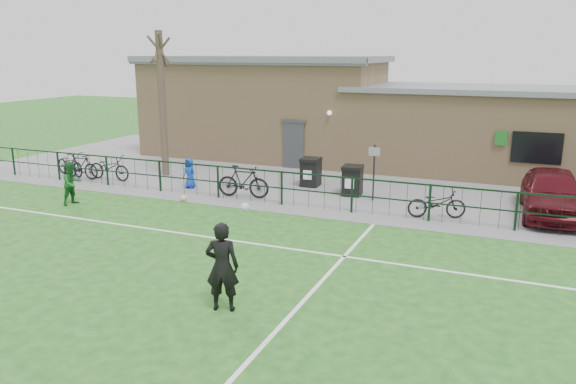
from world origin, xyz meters
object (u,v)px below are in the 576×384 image
at_px(bare_tree, 162,105).
at_px(outfield_player, 72,183).
at_px(wheelie_bin_right, 352,182).
at_px(bicycle_c, 109,167).
at_px(bicycle_d, 243,182).
at_px(spectator_child, 190,173).
at_px(sign_post, 374,173).
at_px(bicycle_b, 80,166).
at_px(wheelie_bin_left, 311,173).
at_px(ball_ground, 183,198).
at_px(bicycle_e, 437,203).
at_px(bicycle_a, 70,163).
at_px(car_maroon, 552,193).

relative_size(bare_tree, outfield_player, 4.04).
distance_m(wheelie_bin_right, bicycle_c, 10.04).
bearing_deg(outfield_player, wheelie_bin_right, -48.31).
bearing_deg(bare_tree, bicycle_d, -23.71).
height_order(bare_tree, wheelie_bin_right, bare_tree).
bearing_deg(wheelie_bin_right, spectator_child, -172.74).
bearing_deg(outfield_player, sign_post, -52.99).
bearing_deg(bicycle_b, bare_tree, -55.63).
xyz_separation_m(wheelie_bin_left, wheelie_bin_right, (1.92, -0.78, -0.01)).
distance_m(wheelie_bin_left, ball_ground, 5.18).
distance_m(wheelie_bin_right, bicycle_b, 11.32).
bearing_deg(wheelie_bin_left, bicycle_c, -168.00).
relative_size(bicycle_c, bicycle_e, 1.09).
height_order(wheelie_bin_left, sign_post, sign_post).
bearing_deg(bicycle_e, bicycle_d, 72.27).
bearing_deg(bicycle_b, bicycle_a, 66.36).
distance_m(sign_post, outfield_player, 10.49).
bearing_deg(wheelie_bin_left, car_maroon, -9.45).
distance_m(wheelie_bin_left, spectator_child, 4.71).
bearing_deg(car_maroon, bicycle_c, -177.92).
height_order(wheelie_bin_left, bicycle_e, wheelie_bin_left).
distance_m(bicycle_c, outfield_player, 3.76).
relative_size(wheelie_bin_left, bicycle_c, 0.52).
bearing_deg(bicycle_e, ball_ground, 80.82).
bearing_deg(wheelie_bin_right, bicycle_c, -177.39).
bearing_deg(spectator_child, bare_tree, 154.80).
relative_size(wheelie_bin_left, sign_post, 0.51).
bearing_deg(bicycle_a, bicycle_e, -74.17).
bearing_deg(wheelie_bin_left, wheelie_bin_right, -25.48).
height_order(bare_tree, sign_post, bare_tree).
distance_m(wheelie_bin_left, car_maroon, 8.61).
bearing_deg(spectator_child, bicycle_a, -169.33).
xyz_separation_m(sign_post, ball_ground, (-6.15, -2.70, -0.90)).
relative_size(car_maroon, spectator_child, 3.78).
bearing_deg(car_maroon, outfield_player, -164.90).
distance_m(bare_tree, spectator_child, 3.68).
relative_size(bare_tree, bicycle_e, 3.31).
xyz_separation_m(car_maroon, bicycle_d, (-10.18, -1.74, -0.17)).
bearing_deg(outfield_player, car_maroon, -60.67).
bearing_deg(bicycle_c, sign_post, -83.73).
bearing_deg(outfield_player, wheelie_bin_left, -37.59).
bearing_deg(wheelie_bin_right, bicycle_e, -34.28).
xyz_separation_m(bicycle_c, ball_ground, (4.69, -1.73, -0.42)).
relative_size(car_maroon, bicycle_b, 2.49).
xyz_separation_m(bare_tree, car_maroon, (15.00, -0.38, -2.22)).
bearing_deg(ball_ground, wheelie_bin_left, 49.84).
distance_m(bare_tree, bicycle_a, 4.75).
height_order(wheelie_bin_left, car_maroon, car_maroon).
xyz_separation_m(bicycle_d, bicycle_e, (6.83, 0.06, -0.11)).
height_order(wheelie_bin_left, bicycle_b, bicycle_b).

